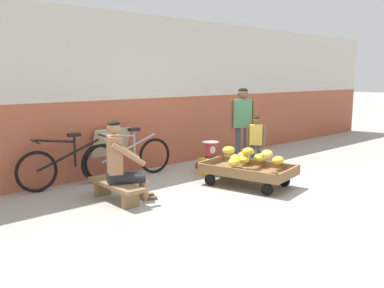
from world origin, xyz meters
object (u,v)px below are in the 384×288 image
(banana_cart, at_px, (247,171))
(bicycle_far_left, at_px, (129,157))
(low_bench, at_px, (116,187))
(vendor_seated, at_px, (121,161))
(customer_adult, at_px, (242,119))
(customer_child, at_px, (256,139))
(sign_board, at_px, (110,152))
(plastic_crate, at_px, (210,166))
(weighing_scale, at_px, (210,149))
(bicycle_near_left, at_px, (69,165))

(banana_cart, height_order, bicycle_far_left, bicycle_far_left)
(low_bench, xyz_separation_m, vendor_seated, (0.08, -0.04, 0.37))
(customer_adult, relative_size, customer_child, 1.46)
(customer_child, bearing_deg, bicycle_far_left, 142.09)
(vendor_seated, height_order, sign_board, vendor_seated)
(plastic_crate, height_order, sign_board, sign_board)
(plastic_crate, distance_m, customer_child, 0.95)
(bicycle_far_left, distance_m, customer_adult, 2.20)
(customer_child, bearing_deg, sign_board, 139.53)
(plastic_crate, relative_size, weighing_scale, 1.20)
(low_bench, relative_size, customer_adult, 0.73)
(sign_board, bearing_deg, weighing_scale, -38.35)
(banana_cart, height_order, plastic_crate, banana_cart)
(plastic_crate, height_order, customer_child, customer_child)
(low_bench, bearing_deg, customer_adult, 2.36)
(customer_adult, height_order, customer_child, customer_adult)
(weighing_scale, height_order, customer_adult, customer_adult)
(plastic_crate, distance_m, bicycle_near_left, 2.45)
(vendor_seated, xyz_separation_m, customer_child, (2.64, -0.28, 0.08))
(low_bench, xyz_separation_m, plastic_crate, (2.16, 0.26, -0.05))
(vendor_seated, height_order, customer_adult, customer_adult)
(plastic_crate, height_order, bicycle_far_left, bicycle_far_left)
(bicycle_far_left, bearing_deg, plastic_crate, -33.81)
(vendor_seated, bearing_deg, bicycle_near_left, 99.63)
(banana_cart, height_order, customer_child, customer_child)
(plastic_crate, bearing_deg, bicycle_far_left, 146.19)
(low_bench, height_order, customer_child, customer_child)
(vendor_seated, bearing_deg, customer_child, -5.97)
(customer_child, bearing_deg, vendor_seated, 174.03)
(banana_cart, height_order, low_bench, banana_cart)
(weighing_scale, distance_m, bicycle_near_left, 2.45)
(bicycle_near_left, distance_m, bicycle_far_left, 1.09)
(bicycle_far_left, xyz_separation_m, customer_adult, (1.89, -0.94, 0.60))
(plastic_crate, distance_m, customer_adult, 1.07)
(weighing_scale, bearing_deg, sign_board, 141.65)
(bicycle_near_left, bearing_deg, sign_board, 14.00)
(vendor_seated, height_order, weighing_scale, vendor_seated)
(low_bench, xyz_separation_m, bicycle_far_left, (0.96, 1.06, 0.15))
(weighing_scale, xyz_separation_m, bicycle_near_left, (-2.28, 0.89, -0.10))
(bicycle_near_left, bearing_deg, weighing_scale, -21.36)
(plastic_crate, relative_size, bicycle_near_left, 0.22)
(banana_cart, distance_m, vendor_seated, 2.07)
(plastic_crate, xyz_separation_m, customer_adult, (0.70, -0.14, 0.80))
(sign_board, bearing_deg, banana_cart, -59.08)
(plastic_crate, height_order, weighing_scale, weighing_scale)
(low_bench, distance_m, bicycle_far_left, 1.44)
(weighing_scale, bearing_deg, customer_adult, -11.40)
(bicycle_near_left, bearing_deg, bicycle_far_left, -4.68)
(plastic_crate, xyz_separation_m, weighing_scale, (0.00, -0.00, 0.30))
(banana_cart, xyz_separation_m, vendor_seated, (-1.92, 0.68, 0.33))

